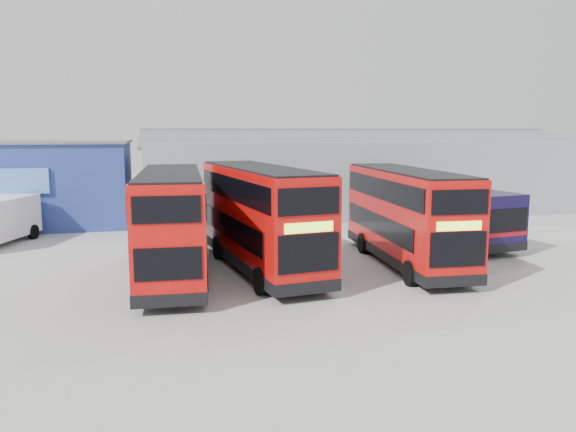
% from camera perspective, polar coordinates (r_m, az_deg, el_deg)
% --- Properties ---
extents(ground_plane, '(120.00, 120.00, 0.00)m').
position_cam_1_polar(ground_plane, '(20.86, 4.51, -7.26)').
color(ground_plane, '#999994').
rests_on(ground_plane, ground).
extents(office_block, '(12.30, 8.32, 5.12)m').
position_cam_1_polar(office_block, '(38.10, -24.93, 3.11)').
color(office_block, navy).
rests_on(office_block, ground).
extents(maintenance_shed, '(30.50, 12.00, 5.89)m').
position_cam_1_polar(maintenance_shed, '(41.70, 6.86, 4.29)').
color(maintenance_shed, '#8F949C').
rests_on(maintenance_shed, ground).
extents(double_decker_left, '(2.85, 9.96, 4.17)m').
position_cam_1_polar(double_decker_left, '(22.31, -11.76, -0.91)').
color(double_decker_left, red).
rests_on(double_decker_left, ground).
extents(double_decker_centre, '(3.87, 10.33, 4.27)m').
position_cam_1_polar(double_decker_centre, '(23.05, -2.83, -0.31)').
color(double_decker_centre, red).
rests_on(double_decker_centre, ground).
extents(double_decker_right, '(2.85, 9.78, 4.09)m').
position_cam_1_polar(double_decker_right, '(24.56, 11.88, -0.15)').
color(double_decker_right, red).
rests_on(double_decker_right, ground).
extents(single_decker_blue, '(4.08, 10.82, 2.87)m').
position_cam_1_polar(single_decker_blue, '(30.85, 14.71, 0.37)').
color(single_decker_blue, '#0D0B33').
rests_on(single_decker_blue, ground).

